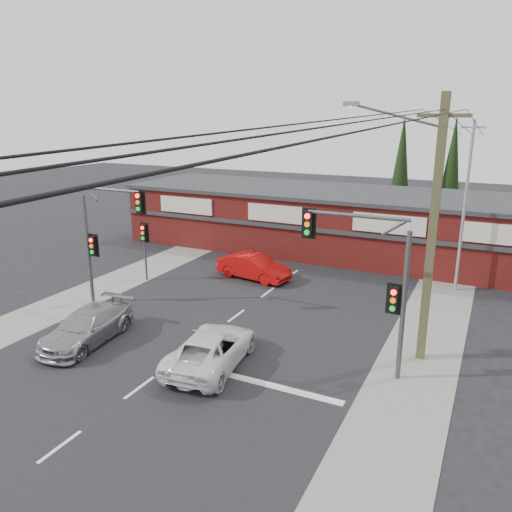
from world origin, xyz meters
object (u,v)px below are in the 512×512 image
at_px(utility_pole, 429,223).
at_px(silver_suv, 87,327).
at_px(red_sedan, 254,267).
at_px(shop_building, 314,219).
at_px(white_suv, 211,348).

bearing_deg(utility_pole, silver_suv, -159.77).
bearing_deg(red_sedan, shop_building, 3.69).
relative_size(red_sedan, shop_building, 0.16).
bearing_deg(utility_pole, white_suv, -149.45).
distance_m(shop_building, utility_pole, 17.15).
bearing_deg(red_sedan, white_suv, -153.65).
distance_m(red_sedan, shop_building, 8.24).
bearing_deg(white_suv, shop_building, -89.47).
bearing_deg(shop_building, white_suv, -82.39).
distance_m(red_sedan, utility_pole, 12.60).
xyz_separation_m(white_suv, silver_suv, (-5.70, -0.56, 0.01)).
bearing_deg(utility_pole, shop_building, 123.76).
height_order(white_suv, utility_pole, utility_pole).
bearing_deg(shop_building, utility_pole, -56.24).
bearing_deg(silver_suv, utility_pole, 14.45).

